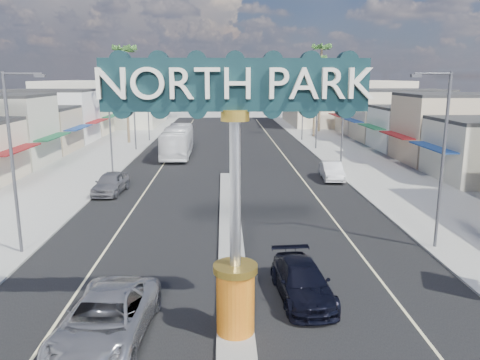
{
  "coord_description": "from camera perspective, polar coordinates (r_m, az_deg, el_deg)",
  "views": [
    {
      "loc": [
        -0.37,
        -12.63,
        8.77
      ],
      "look_at": [
        0.44,
        9.83,
        3.78
      ],
      "focal_mm": 35.0,
      "sensor_mm": 36.0,
      "label": 1
    }
  ],
  "objects": [
    {
      "name": "ground",
      "position": [
        43.53,
        -1.52,
        0.89
      ],
      "size": [
        160.0,
        160.0,
        0.0
      ],
      "primitive_type": "plane",
      "color": "gray",
      "rests_on": "ground"
    },
    {
      "name": "road",
      "position": [
        43.53,
        -1.52,
        0.9
      ],
      "size": [
        20.0,
        120.0,
        0.01
      ],
      "primitive_type": "cube",
      "color": "black",
      "rests_on": "ground"
    },
    {
      "name": "median_island",
      "position": [
        28.02,
        -1.2,
        -5.55
      ],
      "size": [
        1.3,
        30.0,
        0.16
      ],
      "primitive_type": "cube",
      "color": "gray",
      "rests_on": "ground"
    },
    {
      "name": "sidewalk_left",
      "position": [
        45.6,
        -19.4,
        0.79
      ],
      "size": [
        8.0,
        120.0,
        0.12
      ],
      "primitive_type": "cube",
      "color": "gray",
      "rests_on": "ground"
    },
    {
      "name": "sidewalk_right",
      "position": [
        45.83,
        16.27,
        1.06
      ],
      "size": [
        8.0,
        120.0,
        0.12
      ],
      "primitive_type": "cube",
      "color": "gray",
      "rests_on": "ground"
    },
    {
      "name": "storefront_row_left",
      "position": [
        60.72,
        -25.08,
        5.89
      ],
      "size": [
        12.0,
        42.0,
        6.0
      ],
      "primitive_type": "cube",
      "color": "beige",
      "rests_on": "ground"
    },
    {
      "name": "storefront_row_right",
      "position": [
        61.01,
        21.64,
        6.22
      ],
      "size": [
        12.0,
        42.0,
        6.0
      ],
      "primitive_type": "cube",
      "color": "#B7B29E",
      "rests_on": "ground"
    },
    {
      "name": "backdrop_far_left",
      "position": [
        90.39,
        -16.09,
        9.01
      ],
      "size": [
        20.0,
        20.0,
        8.0
      ],
      "primitive_type": "cube",
      "color": "#B7B29E",
      "rests_on": "ground"
    },
    {
      "name": "backdrop_far_right",
      "position": [
        90.57,
        12.42,
        9.21
      ],
      "size": [
        20.0,
        20.0,
        8.0
      ],
      "primitive_type": "cube",
      "color": "beige",
      "rests_on": "ground"
    },
    {
      "name": "gateway_sign",
      "position": [
        14.89,
        -0.6,
        1.52
      ],
      "size": [
        8.2,
        1.5,
        9.15
      ],
      "color": "#C9510F",
      "rests_on": "median_island"
    },
    {
      "name": "traffic_signal_left",
      "position": [
        57.49,
        -10.97,
        7.81
      ],
      "size": [
        5.09,
        0.45,
        6.0
      ],
      "color": "#47474C",
      "rests_on": "ground"
    },
    {
      "name": "traffic_signal_right",
      "position": [
        57.61,
        7.58,
        7.94
      ],
      "size": [
        5.09,
        0.45,
        6.0
      ],
      "color": "#47474C",
      "rests_on": "ground"
    },
    {
      "name": "streetlight_l_near",
      "position": [
        25.05,
        -25.75,
        2.77
      ],
      "size": [
        2.03,
        0.22,
        9.0
      ],
      "color": "#47474C",
      "rests_on": "ground"
    },
    {
      "name": "streetlight_l_mid",
      "position": [
        43.96,
        -15.4,
        7.24
      ],
      "size": [
        2.03,
        0.22,
        9.0
      ],
      "color": "#47474C",
      "rests_on": "ground"
    },
    {
      "name": "streetlight_l_far",
      "position": [
        65.52,
        -11.02,
        9.05
      ],
      "size": [
        2.03,
        0.22,
        9.0
      ],
      "color": "#47474C",
      "rests_on": "ground"
    },
    {
      "name": "streetlight_r_near",
      "position": [
        25.35,
        23.23,
        3.11
      ],
      "size": [
        2.03,
        0.22,
        9.0
      ],
      "color": "#47474C",
      "rests_on": "ground"
    },
    {
      "name": "streetlight_r_mid",
      "position": [
        44.14,
        12.23,
        7.43
      ],
      "size": [
        2.03,
        0.22,
        9.0
      ],
      "color": "#47474C",
      "rests_on": "ground"
    },
    {
      "name": "streetlight_r_far",
      "position": [
        65.64,
        7.52,
        9.18
      ],
      "size": [
        2.03,
        0.22,
        9.0
      ],
      "color": "#47474C",
      "rests_on": "ground"
    },
    {
      "name": "palm_left_far",
      "position": [
        63.95,
        -13.89,
        14.61
      ],
      "size": [
        2.6,
        2.6,
        13.1
      ],
      "color": "brown",
      "rests_on": "ground"
    },
    {
      "name": "palm_right_mid",
      "position": [
        69.95,
        9.24,
        13.86
      ],
      "size": [
        2.6,
        2.6,
        12.1
      ],
      "color": "brown",
      "rests_on": "ground"
    },
    {
      "name": "palm_right_far",
      "position": [
        76.29,
        9.92,
        15.06
      ],
      "size": [
        2.6,
        2.6,
        14.1
      ],
      "color": "brown",
      "rests_on": "ground"
    },
    {
      "name": "suv_left",
      "position": [
        16.91,
        -16.06,
        -16.01
      ],
      "size": [
        3.16,
        6.13,
        1.65
      ],
      "primitive_type": "imported",
      "rotation": [
        0.0,
        0.0,
        -0.07
      ],
      "color": "#9E9EA3",
      "rests_on": "ground"
    },
    {
      "name": "suv_right",
      "position": [
        19.38,
        7.6,
        -12.16
      ],
      "size": [
        2.36,
        5.03,
        1.42
      ],
      "primitive_type": "imported",
      "rotation": [
        0.0,
        0.0,
        0.08
      ],
      "color": "black",
      "rests_on": "ground"
    },
    {
      "name": "car_parked_left",
      "position": [
        36.98,
        -15.5,
        -0.35
      ],
      "size": [
        2.29,
        4.97,
        1.65
      ],
      "primitive_type": "imported",
      "rotation": [
        0.0,
        0.0,
        -0.07
      ],
      "color": "slate",
      "rests_on": "ground"
    },
    {
      "name": "car_parked_right",
      "position": [
        41.23,
        11.13,
        1.09
      ],
      "size": [
        1.97,
        4.76,
        1.53
      ],
      "primitive_type": "imported",
      "rotation": [
        0.0,
        0.0,
        -0.08
      ],
      "color": "silver",
      "rests_on": "ground"
    },
    {
      "name": "city_bus",
      "position": [
        52.99,
        -7.63,
        4.7
      ],
      "size": [
        2.88,
        11.97,
        3.33
      ],
      "primitive_type": "imported",
      "rotation": [
        0.0,
        0.0,
        0.01
      ],
      "color": "white",
      "rests_on": "ground"
    }
  ]
}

